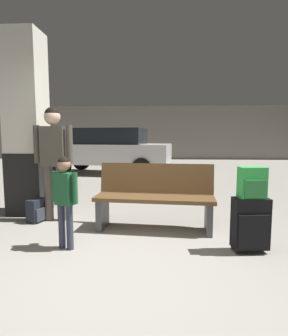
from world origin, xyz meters
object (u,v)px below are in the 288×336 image
(child, at_px, (65,193))
(parked_car_far, at_px, (109,149))
(adult, at_px, (53,151))
(suitcase, at_px, (250,224))
(backpack_bright, at_px, (252,183))
(backpack_dark_floor, at_px, (37,211))
(bench, at_px, (155,197))
(structural_pillar, at_px, (27,125))

(child, bearing_deg, parked_car_far, 95.51)
(adult, height_order, parked_car_far, adult)
(suitcase, height_order, backpack_bright, backpack_bright)
(backpack_dark_floor, height_order, parked_car_far, parked_car_far)
(backpack_dark_floor, xyz_separation_m, parked_car_far, (0.14, 5.43, 0.64))
(backpack_bright, bearing_deg, adult, 157.76)
(suitcase, relative_size, adult, 0.36)
(bench, xyz_separation_m, backpack_dark_floor, (-1.75, 0.22, -0.28))
(structural_pillar, bearing_deg, bench, -18.99)
(bench, height_order, parked_car_far, parked_car_far)
(backpack_bright, bearing_deg, parked_car_far, 112.69)
(backpack_bright, distance_m, adult, 2.79)
(bench, xyz_separation_m, parked_car_far, (-1.61, 5.65, 0.36))
(bench, bearing_deg, suitcase, -35.07)
(bench, relative_size, adult, 0.97)
(adult, bearing_deg, bench, -11.45)
(backpack_dark_floor, bearing_deg, suitcase, -18.95)
(structural_pillar, bearing_deg, parked_car_far, 84.57)
(structural_pillar, xyz_separation_m, adult, (0.57, -0.41, -0.40))
(bench, distance_m, parked_car_far, 5.89)
(bench, height_order, suitcase, bench)
(bench, height_order, child, child)
(backpack_bright, relative_size, child, 0.32)
(structural_pillar, distance_m, suitcase, 3.64)
(suitcase, distance_m, adult, 2.87)
(backpack_dark_floor, bearing_deg, child, -52.25)
(suitcase, xyz_separation_m, parked_car_far, (-2.67, 6.39, 0.48))
(parked_car_far, bearing_deg, bench, -74.07)
(structural_pillar, bearing_deg, child, -53.62)
(child, bearing_deg, backpack_dark_floor, 127.75)
(adult, relative_size, backpack_dark_floor, 4.97)
(child, bearing_deg, structural_pillar, 126.38)
(bench, bearing_deg, structural_pillar, 161.01)
(bench, height_order, backpack_bright, backpack_bright)
(bench, distance_m, child, 1.27)
(backpack_bright, bearing_deg, child, -179.58)
(child, bearing_deg, backpack_bright, 0.42)
(suitcase, xyz_separation_m, child, (-2.05, -0.02, 0.33))
(bench, bearing_deg, child, -142.61)
(backpack_bright, xyz_separation_m, child, (-2.05, -0.02, -0.12))
(bench, xyz_separation_m, child, (-0.99, -0.76, 0.20))
(structural_pillar, distance_m, parked_car_far, 5.00)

